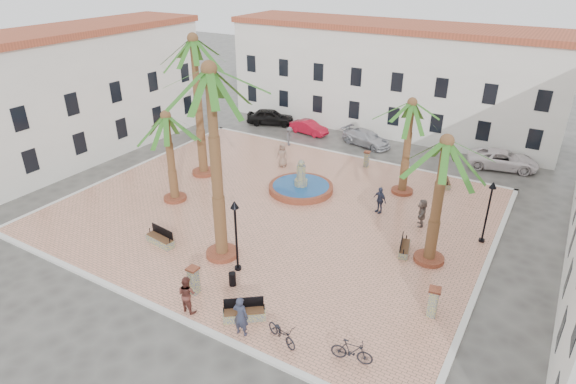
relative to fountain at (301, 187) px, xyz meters
name	(u,v)px	position (x,y,z in m)	size (l,w,h in m)	color
ground	(275,211)	(-0.16, -3.15, -0.46)	(120.00, 120.00, 0.00)	#56544F
plaza	(275,210)	(-0.16, -3.15, -0.39)	(26.00, 22.00, 0.15)	#E4997A
kerb_n	(346,155)	(-0.16, 7.85, -0.38)	(26.30, 0.30, 0.16)	silver
kerb_s	(150,305)	(-0.16, -14.15, -0.38)	(26.30, 0.30, 0.16)	silver
kerb_e	(485,270)	(12.84, -3.15, -0.38)	(0.30, 22.30, 0.16)	silver
kerb_w	(133,168)	(-13.16, -3.15, -0.38)	(0.30, 22.30, 0.16)	silver
building_north	(390,77)	(-0.16, 16.85, 4.30)	(30.40, 7.40, 9.50)	white
building_west	(69,95)	(-19.15, -3.15, 4.56)	(6.40, 24.40, 10.00)	white
fountain	(301,187)	(0.00, 0.00, 0.00)	(4.44, 4.44, 2.30)	brown
palm_nw	(194,54)	(-7.68, -1.19, 8.47)	(5.56, 5.56, 10.16)	brown
palm_sw	(167,127)	(-6.58, -5.47, 4.75)	(4.91, 4.91, 6.16)	brown
palm_s	(211,91)	(0.26, -9.16, 8.75)	(5.69, 5.69, 10.48)	brown
palm_e	(444,157)	(10.07, -3.86, 5.65)	(5.22, 5.22, 7.15)	brown
palm_ne	(411,114)	(6.10, 3.40, 5.26)	(4.78, 4.78, 6.67)	brown
bench_s	(160,240)	(-3.44, -10.05, -0.04)	(1.92, 0.80, 0.98)	gray
bench_se	(244,314)	(4.28, -12.71, -0.03)	(1.86, 1.63, 1.00)	gray
bench_e	(404,248)	(8.67, -3.76, -0.07)	(0.85, 1.70, 0.86)	gray
bench_ne	(445,182)	(8.36, 6.04, -0.07)	(1.07, 1.73, 0.87)	gray
lamppost_s	(236,224)	(1.77, -9.78, 2.41)	(0.44, 0.44, 4.03)	black
lamppost_e	(490,202)	(12.12, -0.41, 2.24)	(0.41, 0.41, 3.77)	black
bollard_se	(194,280)	(1.12, -12.41, 0.44)	(0.52, 0.52, 1.44)	gray
bollard_n	(367,159)	(2.24, 6.28, 0.34)	(0.51, 0.51, 1.25)	gray
bollard_e	(433,302)	(11.43, -8.15, 0.46)	(0.62, 0.62, 1.49)	gray
litter_bin	(232,279)	(2.34, -10.99, 0.04)	(0.36, 0.36, 0.70)	black
cyclist_a	(241,316)	(4.74, -13.55, 0.66)	(0.71, 0.47, 1.95)	#2A2E43
bicycle_a	(282,333)	(6.47, -13.04, 0.15)	(0.62, 1.77, 0.93)	black
cyclist_b	(187,294)	(1.72, -13.55, 0.61)	(0.89, 0.70, 1.84)	brown
bicycle_b	(352,351)	(9.45, -12.54, 0.21)	(0.49, 1.74, 1.04)	black
pedestrian_fountain_a	(282,155)	(-3.35, 3.03, 0.63)	(0.92, 0.60, 1.88)	#8B6E5D
pedestrian_fountain_b	(380,200)	(5.78, -0.14, 0.57)	(1.03, 0.43, 1.76)	#323952
pedestrian_north	(289,136)	(-5.25, 7.25, 0.49)	(1.04, 0.60, 1.61)	#525257
pedestrian_east	(422,213)	(8.56, -0.40, 0.56)	(1.61, 0.51, 1.74)	#685A52
car_black	(270,117)	(-9.96, 11.54, 0.30)	(1.81, 4.49, 1.53)	black
car_red	(309,127)	(-5.44, 11.09, 0.15)	(1.29, 3.69, 1.22)	#B70F26
car_silver	(366,138)	(0.26, 11.00, 0.19)	(1.83, 4.50, 1.31)	silver
car_white	(503,160)	(11.24, 11.74, 0.26)	(2.38, 5.17, 1.44)	white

